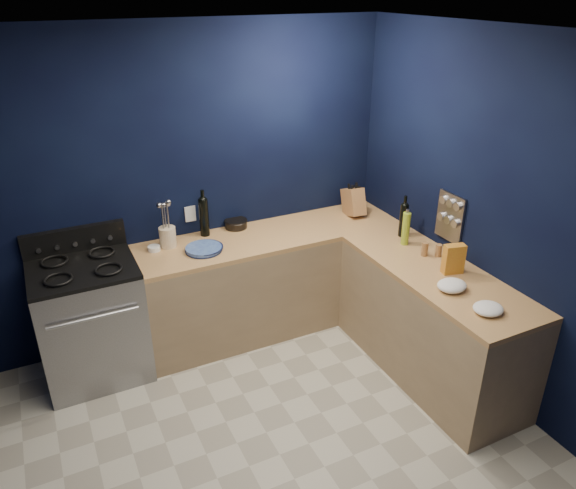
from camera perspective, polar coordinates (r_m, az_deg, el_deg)
floor at (r=3.88m, az=-0.87°, el=-21.24°), size 3.50×3.50×0.02m
ceiling at (r=2.65m, az=-1.27°, el=20.99°), size 3.50×3.50×0.02m
wall_back at (r=4.57m, az=-10.50°, el=5.81°), size 3.50×0.02×2.60m
wall_right at (r=4.04m, az=22.19°, el=1.55°), size 0.02×3.50×2.60m
cab_back at (r=4.84m, az=-1.74°, el=-3.94°), size 2.30×0.63×0.86m
top_back at (r=4.63m, az=-1.81°, el=0.90°), size 2.30×0.63×0.04m
cab_right at (r=4.41m, az=14.71°, el=-8.13°), size 0.63×1.67×0.86m
top_right at (r=4.18m, az=15.40°, el=-3.00°), size 0.63×1.67×0.04m
gas_range at (r=4.50m, az=-19.85°, el=-7.73°), size 0.76×0.66×0.92m
oven_door at (r=4.24m, az=-19.23°, el=-10.01°), size 0.59×0.02×0.42m
cooktop at (r=4.27m, az=-20.80°, el=-2.39°), size 0.76×0.66×0.03m
backguard at (r=4.49m, az=-21.48°, el=0.44°), size 0.76×0.06×0.20m
spice_panel at (r=4.42m, az=16.62°, el=2.76°), size 0.02×0.28×0.38m
wall_outlet at (r=4.63m, az=-10.20°, el=3.17°), size 0.09×0.02×0.13m
plate_stack at (r=4.37m, az=-8.82°, el=-0.47°), size 0.37×0.37×0.04m
ramekin at (r=4.45m, az=-13.85°, el=-0.39°), size 0.11×0.11×0.04m
utensil_crock at (r=4.47m, az=-12.48°, el=0.77°), size 0.18×0.18×0.17m
wine_bottle_back at (r=4.59m, az=-8.79°, el=2.81°), size 0.10×0.10×0.32m
lemon_basket at (r=4.75m, az=-5.48°, el=2.19°), size 0.21×0.21×0.07m
knife_block at (r=5.00m, az=6.86°, el=4.46°), size 0.16×0.30×0.30m
wine_bottle_right at (r=4.63m, az=11.99°, el=2.47°), size 0.09×0.09×0.28m
oil_bottle at (r=4.48m, az=12.23°, el=1.63°), size 0.07×0.07×0.27m
spice_jar_near at (r=4.36m, az=14.12°, el=-0.47°), size 0.07×0.07×0.11m
spice_jar_far at (r=4.39m, az=15.48°, el=-0.59°), size 0.06×0.06×0.10m
crouton_bag at (r=4.14m, az=16.94°, el=-1.46°), size 0.16×0.11×0.22m
towel_front at (r=3.94m, az=16.79°, el=-4.13°), size 0.26×0.23×0.07m
towel_end at (r=3.76m, az=20.22°, el=-6.31°), size 0.26×0.25×0.06m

